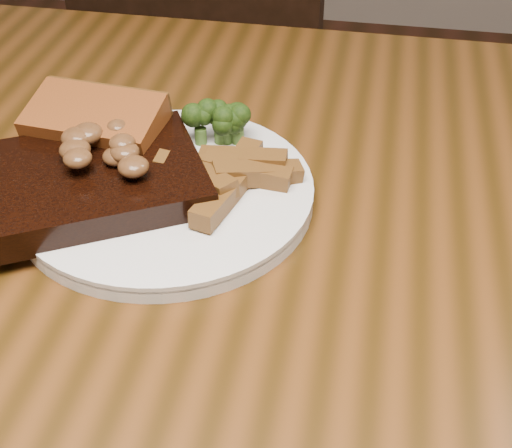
{
  "coord_description": "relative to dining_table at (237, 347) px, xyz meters",
  "views": [
    {
      "loc": [
        0.09,
        -0.4,
        1.12
      ],
      "look_at": [
        0.01,
        0.02,
        0.78
      ],
      "focal_mm": 50.0,
      "sensor_mm": 36.0,
      "label": 1
    }
  ],
  "objects": [
    {
      "name": "potato_wedges",
      "position": [
        -0.01,
        0.07,
        0.12
      ],
      "size": [
        0.1,
        0.1,
        0.02
      ],
      "primitive_type": null,
      "color": "brown",
      "rests_on": "plate"
    },
    {
      "name": "dining_table",
      "position": [
        0.0,
        0.0,
        0.0
      ],
      "size": [
        1.6,
        0.9,
        0.75
      ],
      "color": "#4E2B0F",
      "rests_on": "ground"
    },
    {
      "name": "chair_far",
      "position": [
        -0.18,
        0.72,
        -0.19
      ],
      "size": [
        0.45,
        0.45,
        0.86
      ],
      "rotation": [
        0.0,
        0.0,
        3.03
      ],
      "color": "black",
      "rests_on": "ground"
    },
    {
      "name": "mushroom_pile",
      "position": [
        -0.12,
        0.07,
        0.15
      ],
      "size": [
        0.07,
        0.07,
        0.03
      ],
      "primitive_type": null,
      "color": "brown",
      "rests_on": "steak"
    },
    {
      "name": "broccoli_cluster",
      "position": [
        -0.03,
        0.15,
        0.12
      ],
      "size": [
        0.06,
        0.06,
        0.04
      ],
      "primitive_type": null,
      "color": "#253B0D",
      "rests_on": "plate"
    },
    {
      "name": "steak_bone",
      "position": [
        -0.13,
        -0.01,
        0.11
      ],
      "size": [
        0.14,
        0.09,
        0.02
      ],
      "primitive_type": "cube",
      "rotation": [
        0.0,
        0.0,
        0.51
      ],
      "color": "beige",
      "rests_on": "plate"
    },
    {
      "name": "steak",
      "position": [
        -0.13,
        0.06,
        0.12
      ],
      "size": [
        0.22,
        0.21,
        0.03
      ],
      "primitive_type": "cube",
      "rotation": [
        0.0,
        0.0,
        0.51
      ],
      "color": "black",
      "rests_on": "plate"
    },
    {
      "name": "garlic_bread",
      "position": [
        -0.15,
        0.12,
        0.12
      ],
      "size": [
        0.12,
        0.08,
        0.03
      ],
      "primitive_type": "cube",
      "rotation": [
        0.0,
        0.0,
        -0.09
      ],
      "color": "brown",
      "rests_on": "plate"
    },
    {
      "name": "plate",
      "position": [
        -0.08,
        0.07,
        0.1
      ],
      "size": [
        0.29,
        0.29,
        0.01
      ],
      "primitive_type": "cylinder",
      "rotation": [
        0.0,
        0.0,
        -0.16
      ],
      "color": "silver",
      "rests_on": "dining_table"
    }
  ]
}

